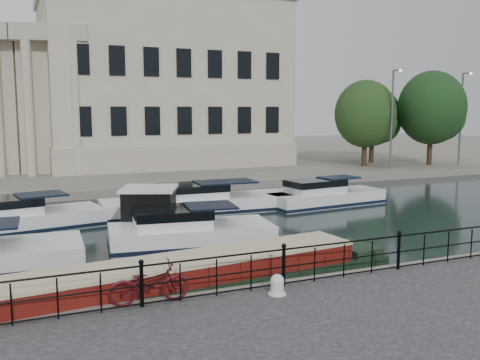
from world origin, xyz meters
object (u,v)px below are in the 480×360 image
at_px(bicycle, 149,283).
at_px(mooring_bollard, 277,285).
at_px(harbour_hut, 150,214).
at_px(narrowboat, 170,289).

xyz_separation_m(bicycle, mooring_bollard, (3.30, -0.69, -0.27)).
xyz_separation_m(mooring_bollard, harbour_hut, (-0.94, 10.29, 0.14)).
bearing_deg(harbour_hut, bicycle, -80.54).
height_order(bicycle, mooring_bollard, bicycle).
height_order(bicycle, harbour_hut, harbour_hut).
bearing_deg(bicycle, mooring_bollard, -98.65).
bearing_deg(bicycle, harbour_hut, -10.66).
xyz_separation_m(narrowboat, harbour_hut, (1.42, 8.20, 0.59)).
distance_m(mooring_bollard, harbour_hut, 10.33).
relative_size(bicycle, harbour_hut, 0.52).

